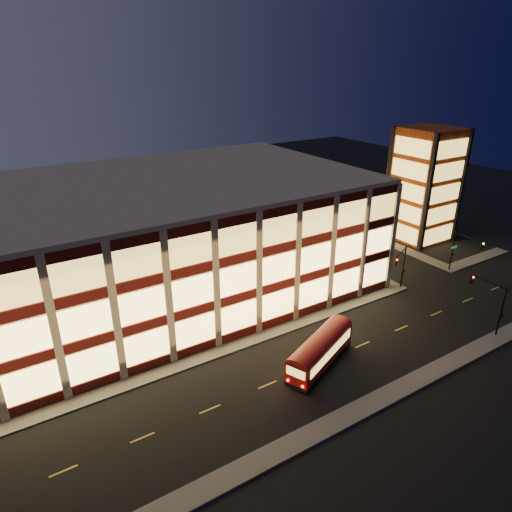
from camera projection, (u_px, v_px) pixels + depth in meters
ground at (252, 346)px, 47.83m from camera, size 200.00×200.00×0.00m
sidewalk_office_south at (222, 350)px, 47.11m from camera, size 54.00×2.00×0.15m
sidewalk_office_east at (319, 248)px, 72.23m from camera, size 2.00×30.00×0.15m
sidewalk_tower_south at (475, 259)px, 68.15m from camera, size 14.00×2.00×0.15m
sidewalk_tower_west at (369, 235)px, 77.61m from camera, size 2.00×30.00×0.15m
sidewalk_near at (335, 423)px, 37.73m from camera, size 100.00×2.00×0.15m
office_building at (160, 238)px, 56.60m from camera, size 50.45×30.45×14.50m
stair_tower at (424, 185)px, 73.04m from camera, size 8.60×8.60×18.00m
traffic_signal_far at (401, 263)px, 57.24m from camera, size 3.79×1.87×6.00m
traffic_signal_right at (463, 247)px, 62.10m from camera, size 1.20×4.37×6.00m
traffic_signal_near at (491, 297)px, 49.14m from camera, size 0.32×4.45×6.00m
trolley_bus at (320, 349)px, 44.32m from camera, size 9.69×5.91×3.22m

